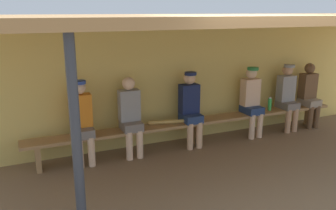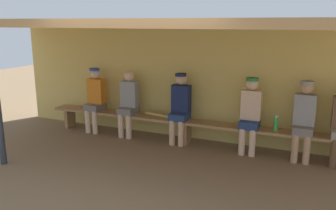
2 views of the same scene
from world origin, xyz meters
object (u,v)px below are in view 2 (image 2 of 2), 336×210
bench (187,124)px  player_in_red (129,101)px  player_in_white (250,112)px  player_near_post (304,117)px  water_bottle_blue (276,123)px  baseball_bat (163,116)px  player_leftmost (180,105)px  player_shirtless_tan (95,97)px

bench → player_in_red: (-1.26, 0.00, 0.34)m
player_in_red → player_in_white: 2.43m
player_near_post → water_bottle_blue: (-0.43, -0.01, -0.16)m
baseball_bat → player_leftmost: bearing=13.1°
player_in_white → player_shirtless_tan: bearing=180.0°
player_shirtless_tan → player_in_red: bearing=-0.0°
player_in_white → player_leftmost: bearing=180.0°
bench → water_bottle_blue: water_bottle_blue is taller
player_leftmost → baseball_bat: bearing=-179.4°
bench → player_near_post: size_ratio=4.46×
water_bottle_blue → baseball_bat: size_ratio=0.32×
player_in_red → player_near_post: bearing=0.0°
player_near_post → bench: bearing=-179.9°
player_near_post → player_leftmost: bearing=180.0°
player_leftmost → baseball_bat: (-0.36, -0.00, -0.25)m
bench → player_near_post: bearing=0.1°
bench → player_in_red: 1.30m
player_shirtless_tan → player_in_white: 3.23m
player_near_post → player_in_white: same height
player_near_post → water_bottle_blue: bearing=-179.0°
player_near_post → player_shirtless_tan: size_ratio=1.00×
bench → water_bottle_blue: 1.63m
player_in_red → player_in_white: (2.43, 0.00, 0.02)m
player_in_red → water_bottle_blue: player_in_red is taller
player_in_red → baseball_bat: size_ratio=1.61×
bench → player_in_white: (1.17, 0.00, 0.36)m
bench → player_leftmost: size_ratio=4.46×
player_leftmost → baseball_bat: size_ratio=1.62×
water_bottle_blue → baseball_bat: 2.12m
player_in_white → water_bottle_blue: player_in_white is taller
player_leftmost → player_in_white: (1.32, 0.00, 0.00)m
water_bottle_blue → player_leftmost: bearing=179.8°
water_bottle_blue → player_in_white: bearing=179.0°
bench → baseball_bat: 0.52m
player_in_red → player_near_post: 3.31m
player_near_post → baseball_bat: (-2.56, -0.00, -0.25)m
player_near_post → player_in_white: size_ratio=1.00×
player_near_post → player_in_white: 0.88m
player_near_post → player_in_red: bearing=-180.0°
player_leftmost → player_shirtless_tan: (-1.91, 0.00, 0.00)m
bench → water_bottle_blue: bearing=-0.1°
player_shirtless_tan → water_bottle_blue: (3.67, -0.01, -0.16)m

